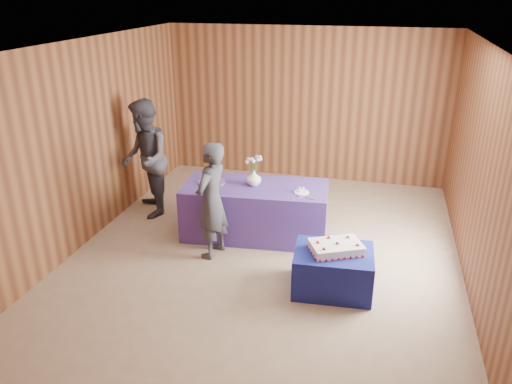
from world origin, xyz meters
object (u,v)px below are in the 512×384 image
(vase, at_px, (254,178))
(serving_table, at_px, (255,210))
(cake_table, at_px, (333,271))
(guest_left, at_px, (212,201))
(guest_right, at_px, (145,159))
(sheet_cake, at_px, (336,247))

(vase, bearing_deg, serving_table, -43.30)
(cake_table, height_order, guest_left, guest_left)
(serving_table, relative_size, guest_right, 1.11)
(guest_right, bearing_deg, sheet_cake, 34.69)
(cake_table, relative_size, guest_right, 0.50)
(vase, bearing_deg, guest_right, 171.65)
(serving_table, bearing_deg, guest_left, -124.87)
(sheet_cake, xyz_separation_m, guest_right, (-3.03, 1.40, 0.35))
(cake_table, distance_m, serving_table, 1.68)
(sheet_cake, bearing_deg, guest_left, 139.46)
(sheet_cake, bearing_deg, serving_table, 111.92)
(vase, xyz_separation_m, guest_left, (-0.37, -0.72, -0.08))
(guest_left, bearing_deg, serving_table, 163.29)
(cake_table, xyz_separation_m, sheet_cake, (0.02, 0.02, 0.30))
(cake_table, relative_size, guest_left, 0.58)
(cake_table, distance_m, guest_right, 3.40)
(vase, bearing_deg, sheet_cake, -41.94)
(vase, relative_size, guest_right, 0.12)
(cake_table, height_order, guest_right, guest_right)
(vase, distance_m, guest_left, 0.82)
(sheet_cake, distance_m, guest_right, 3.36)
(serving_table, distance_m, guest_left, 0.90)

